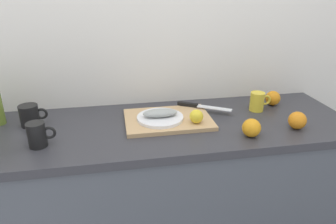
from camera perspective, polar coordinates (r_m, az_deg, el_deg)
back_wall at (r=1.68m, az=-5.22°, el=13.16°), size 3.20×0.05×2.50m
kitchen_counter at (r=1.72m, az=-3.15°, el=-16.13°), size 2.00×0.60×0.90m
cutting_board at (r=1.51m, az=-0.00°, el=-1.39°), size 0.42×0.30×0.02m
white_plate at (r=1.49m, az=-1.46°, el=-1.07°), size 0.22×0.22×0.01m
fish_fillet at (r=1.48m, az=-1.47°, el=-0.17°), size 0.17×0.07×0.04m
chef_knife at (r=1.64m, az=5.43°, el=1.15°), size 0.26×0.17×0.02m
lemon_0 at (r=1.45m, az=5.27°, el=-0.81°), size 0.07×0.07×0.07m
coffee_mug_0 at (r=1.70m, az=16.23°, el=1.89°), size 0.11×0.07×0.10m
coffee_mug_1 at (r=1.38m, az=-22.98°, el=-3.88°), size 0.12×0.08×0.11m
coffee_mug_2 at (r=1.60m, az=-24.18°, el=-0.58°), size 0.13×0.09×0.10m
orange_0 at (r=1.80m, az=18.82°, el=2.44°), size 0.08×0.08×0.08m
orange_1 at (r=1.41m, az=15.18°, el=-2.84°), size 0.08×0.08×0.08m
orange_3 at (r=1.55m, az=22.81°, el=-1.43°), size 0.08×0.08×0.08m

